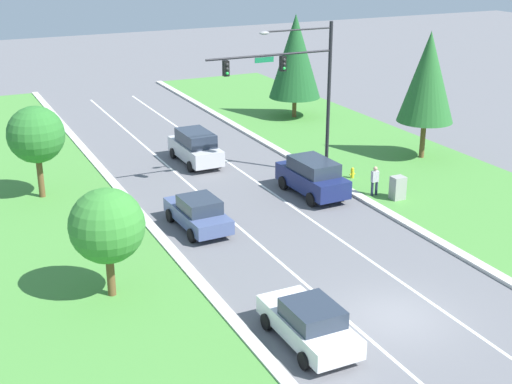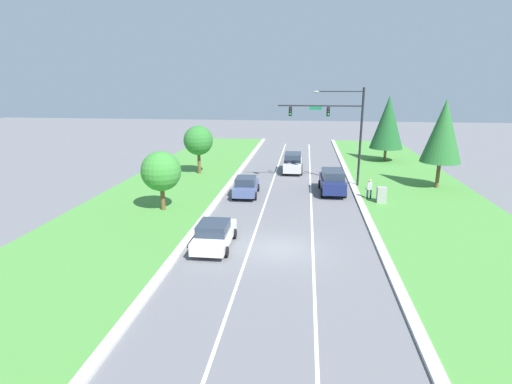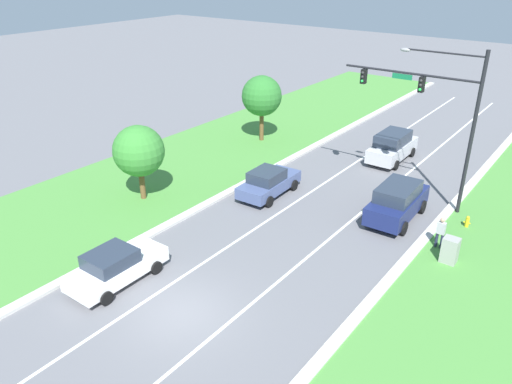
{
  "view_description": "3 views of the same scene",
  "coord_description": "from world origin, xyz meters",
  "px_view_note": "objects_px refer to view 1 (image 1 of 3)",
  "views": [
    {
      "loc": [
        -14.69,
        -18.57,
        13.42
      ],
      "look_at": [
        -1.43,
        9.11,
        2.11
      ],
      "focal_mm": 50.0,
      "sensor_mm": 36.0,
      "label": 1
    },
    {
      "loc": [
        1.15,
        -21.03,
        9.16
      ],
      "look_at": [
        -1.96,
        4.24,
        2.17
      ],
      "focal_mm": 28.0,
      "sensor_mm": 36.0,
      "label": 2
    },
    {
      "loc": [
        11.77,
        -10.88,
        12.8
      ],
      "look_at": [
        -2.05,
        7.57,
        1.89
      ],
      "focal_mm": 35.0,
      "sensor_mm": 36.0,
      "label": 3
    }
  ],
  "objects_px": {
    "pedestrian": "(375,180)",
    "fire_hydrant": "(352,173)",
    "conifer_far_right_tree": "(295,56)",
    "oak_near_left_tree": "(36,135)",
    "oak_far_left_tree": "(107,226)",
    "navy_suv": "(312,176)",
    "conifer_near_right_tree": "(428,77)",
    "slate_blue_sedan": "(198,213)",
    "silver_suv": "(195,147)",
    "traffic_signal_mast": "(298,79)",
    "utility_cabinet": "(398,188)",
    "white_sedan": "(309,323)"
  },
  "relations": [
    {
      "from": "silver_suv",
      "to": "navy_suv",
      "type": "bearing_deg",
      "value": -65.94
    },
    {
      "from": "pedestrian",
      "to": "fire_hydrant",
      "type": "bearing_deg",
      "value": -96.91
    },
    {
      "from": "white_sedan",
      "to": "traffic_signal_mast",
      "type": "bearing_deg",
      "value": 62.41
    },
    {
      "from": "utility_cabinet",
      "to": "fire_hydrant",
      "type": "distance_m",
      "value": 3.92
    },
    {
      "from": "white_sedan",
      "to": "oak_far_left_tree",
      "type": "bearing_deg",
      "value": 129.95
    },
    {
      "from": "traffic_signal_mast",
      "to": "conifer_far_right_tree",
      "type": "height_order",
      "value": "traffic_signal_mast"
    },
    {
      "from": "utility_cabinet",
      "to": "oak_near_left_tree",
      "type": "xyz_separation_m",
      "value": [
        -16.84,
        8.44,
        2.82
      ]
    },
    {
      "from": "white_sedan",
      "to": "silver_suv",
      "type": "xyz_separation_m",
      "value": [
        3.78,
        20.63,
        0.25
      ]
    },
    {
      "from": "white_sedan",
      "to": "slate_blue_sedan",
      "type": "xyz_separation_m",
      "value": [
        0.21,
        11.02,
        0.03
      ]
    },
    {
      "from": "oak_near_left_tree",
      "to": "oak_far_left_tree",
      "type": "xyz_separation_m",
      "value": [
        0.51,
        -12.3,
        -0.5
      ]
    },
    {
      "from": "navy_suv",
      "to": "conifer_near_right_tree",
      "type": "distance_m",
      "value": 10.62
    },
    {
      "from": "silver_suv",
      "to": "utility_cabinet",
      "type": "height_order",
      "value": "silver_suv"
    },
    {
      "from": "traffic_signal_mast",
      "to": "pedestrian",
      "type": "distance_m",
      "value": 6.92
    },
    {
      "from": "slate_blue_sedan",
      "to": "oak_near_left_tree",
      "type": "distance_m",
      "value": 9.94
    },
    {
      "from": "slate_blue_sedan",
      "to": "oak_far_left_tree",
      "type": "height_order",
      "value": "oak_far_left_tree"
    },
    {
      "from": "navy_suv",
      "to": "fire_hydrant",
      "type": "xyz_separation_m",
      "value": [
        3.36,
        1.25,
        -0.7
      ]
    },
    {
      "from": "conifer_far_right_tree",
      "to": "oak_far_left_tree",
      "type": "xyz_separation_m",
      "value": [
        -19.84,
        -21.7,
        -1.69
      ]
    },
    {
      "from": "conifer_near_right_tree",
      "to": "navy_suv",
      "type": "bearing_deg",
      "value": -163.86
    },
    {
      "from": "oak_far_left_tree",
      "to": "silver_suv",
      "type": "bearing_deg",
      "value": 57.92
    },
    {
      "from": "silver_suv",
      "to": "conifer_far_right_tree",
      "type": "relative_size",
      "value": 0.62
    },
    {
      "from": "fire_hydrant",
      "to": "oak_far_left_tree",
      "type": "xyz_separation_m",
      "value": [
        -16.04,
        -7.75,
        2.63
      ]
    },
    {
      "from": "white_sedan",
      "to": "fire_hydrant",
      "type": "relative_size",
      "value": 6.29
    },
    {
      "from": "fire_hydrant",
      "to": "utility_cabinet",
      "type": "bearing_deg",
      "value": -85.79
    },
    {
      "from": "conifer_near_right_tree",
      "to": "slate_blue_sedan",
      "type": "bearing_deg",
      "value": -165.17
    },
    {
      "from": "oak_near_left_tree",
      "to": "oak_far_left_tree",
      "type": "distance_m",
      "value": 12.32
    },
    {
      "from": "utility_cabinet",
      "to": "traffic_signal_mast",
      "type": "bearing_deg",
      "value": 121.01
    },
    {
      "from": "fire_hydrant",
      "to": "oak_near_left_tree",
      "type": "xyz_separation_m",
      "value": [
        -16.55,
        4.55,
        3.13
      ]
    },
    {
      "from": "slate_blue_sedan",
      "to": "conifer_near_right_tree",
      "type": "bearing_deg",
      "value": 12.73
    },
    {
      "from": "slate_blue_sedan",
      "to": "oak_near_left_tree",
      "type": "xyz_separation_m",
      "value": [
        -5.99,
        7.47,
        2.67
      ]
    },
    {
      "from": "traffic_signal_mast",
      "to": "oak_near_left_tree",
      "type": "relative_size",
      "value": 1.76
    },
    {
      "from": "navy_suv",
      "to": "fire_hydrant",
      "type": "bearing_deg",
      "value": 18.47
    },
    {
      "from": "silver_suv",
      "to": "fire_hydrant",
      "type": "distance_m",
      "value": 9.7
    },
    {
      "from": "conifer_near_right_tree",
      "to": "conifer_far_right_tree",
      "type": "xyz_separation_m",
      "value": [
        -2.26,
        12.48,
        -0.45
      ]
    },
    {
      "from": "slate_blue_sedan",
      "to": "oak_near_left_tree",
      "type": "bearing_deg",
      "value": 126.61
    },
    {
      "from": "traffic_signal_mast",
      "to": "navy_suv",
      "type": "xyz_separation_m",
      "value": [
        -0.46,
        -2.66,
        -4.73
      ]
    },
    {
      "from": "navy_suv",
      "to": "conifer_near_right_tree",
      "type": "bearing_deg",
      "value": 14.28
    },
    {
      "from": "pedestrian",
      "to": "oak_near_left_tree",
      "type": "bearing_deg",
      "value": -22.04
    },
    {
      "from": "slate_blue_sedan",
      "to": "pedestrian",
      "type": "relative_size",
      "value": 2.64
    },
    {
      "from": "conifer_far_right_tree",
      "to": "oak_far_left_tree",
      "type": "relative_size",
      "value": 1.75
    },
    {
      "from": "slate_blue_sedan",
      "to": "conifer_far_right_tree",
      "type": "xyz_separation_m",
      "value": [
        14.36,
        16.88,
        3.86
      ]
    },
    {
      "from": "oak_far_left_tree",
      "to": "pedestrian",
      "type": "bearing_deg",
      "value": 17.29
    },
    {
      "from": "conifer_far_right_tree",
      "to": "pedestrian",
      "type": "bearing_deg",
      "value": -104.29
    },
    {
      "from": "fire_hydrant",
      "to": "slate_blue_sedan",
      "type": "bearing_deg",
      "value": -164.54
    },
    {
      "from": "traffic_signal_mast",
      "to": "fire_hydrant",
      "type": "height_order",
      "value": "traffic_signal_mast"
    },
    {
      "from": "conifer_far_right_tree",
      "to": "fire_hydrant",
      "type": "bearing_deg",
      "value": -105.21
    },
    {
      "from": "navy_suv",
      "to": "conifer_far_right_tree",
      "type": "distance_m",
      "value": 17.19
    },
    {
      "from": "traffic_signal_mast",
      "to": "silver_suv",
      "type": "bearing_deg",
      "value": 127.77
    },
    {
      "from": "conifer_near_right_tree",
      "to": "conifer_far_right_tree",
      "type": "bearing_deg",
      "value": 100.29
    },
    {
      "from": "silver_suv",
      "to": "oak_far_left_tree",
      "type": "distance_m",
      "value": 17.15
    },
    {
      "from": "traffic_signal_mast",
      "to": "utility_cabinet",
      "type": "distance_m",
      "value": 8.03
    }
  ]
}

